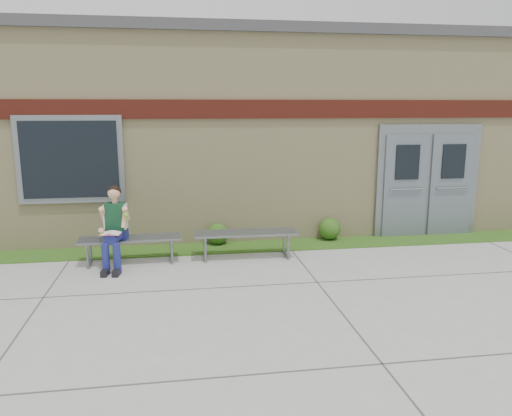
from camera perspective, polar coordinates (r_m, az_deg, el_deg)
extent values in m
plane|color=#9E9E99|center=(7.13, 0.27, -10.30)|extent=(80.00, 80.00, 0.00)
cube|color=#2A5316|center=(9.57, -2.21, -4.49)|extent=(16.00, 0.80, 0.02)
cube|color=beige|center=(12.59, -4.11, 8.56)|extent=(16.00, 6.00, 4.00)
cube|color=#3F3F42|center=(12.66, -4.25, 18.09)|extent=(16.20, 6.20, 0.20)
cube|color=maroon|center=(9.56, -2.60, 11.22)|extent=(16.00, 0.06, 0.35)
cube|color=slate|center=(9.74, -20.45, 5.21)|extent=(1.90, 0.08, 1.60)
cube|color=black|center=(9.70, -20.49, 5.19)|extent=(1.70, 0.04, 1.40)
cube|color=slate|center=(10.86, 18.99, 2.97)|extent=(2.20, 0.08, 2.30)
cube|color=slate|center=(10.61, 16.68, 2.37)|extent=(0.92, 0.06, 2.10)
cube|color=slate|center=(11.07, 21.37, 2.43)|extent=(0.92, 0.06, 2.10)
cube|color=slate|center=(8.82, -14.17, -3.41)|extent=(1.74, 0.54, 0.03)
cube|color=slate|center=(8.97, -18.50, -4.96)|extent=(0.06, 0.48, 0.39)
cube|color=slate|center=(8.84, -9.63, -4.76)|extent=(0.06, 0.48, 0.39)
cube|color=slate|center=(8.84, -1.16, -2.85)|extent=(1.83, 0.55, 0.04)
cube|color=slate|center=(8.84, -5.84, -4.57)|extent=(0.06, 0.51, 0.41)
cube|color=slate|center=(9.03, 3.43, -4.19)|extent=(0.06, 0.51, 0.41)
cube|color=navy|center=(8.77, -15.61, -2.91)|extent=(0.37, 0.28, 0.16)
cube|color=#0D331B|center=(8.68, -15.75, -0.95)|extent=(0.34, 0.24, 0.46)
sphere|color=#E1A67C|center=(8.60, -15.91, 1.65)|extent=(0.24, 0.24, 0.21)
sphere|color=black|center=(8.61, -15.89, 1.81)|extent=(0.25, 0.25, 0.22)
cylinder|color=navy|center=(8.54, -16.62, -3.21)|extent=(0.20, 0.44, 0.15)
cylinder|color=navy|center=(8.50, -15.44, -3.22)|extent=(0.20, 0.44, 0.15)
cylinder|color=navy|center=(8.39, -16.79, -5.59)|extent=(0.12, 0.12, 0.50)
cylinder|color=navy|center=(8.35, -15.59, -5.61)|extent=(0.12, 0.12, 0.50)
cube|color=black|center=(8.39, -16.84, -7.04)|extent=(0.13, 0.27, 0.10)
cube|color=black|center=(8.34, -15.63, -7.08)|extent=(0.13, 0.27, 0.10)
cylinder|color=#E1A67C|center=(8.66, -17.09, -0.65)|extent=(0.12, 0.23, 0.27)
cylinder|color=#E1A67C|center=(8.57, -14.63, -0.64)|extent=(0.12, 0.23, 0.27)
cube|color=white|center=(8.38, -16.27, -2.76)|extent=(0.34, 0.26, 0.02)
cube|color=#DF536E|center=(8.39, -16.27, -2.84)|extent=(0.34, 0.27, 0.01)
sphere|color=#78B931|center=(8.42, -14.65, -0.78)|extent=(0.08, 0.08, 0.08)
sphere|color=#2A5316|center=(9.72, -4.41, -2.93)|extent=(0.42, 0.42, 0.42)
sphere|color=#2A5316|center=(10.13, 8.39, -2.37)|extent=(0.43, 0.43, 0.43)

